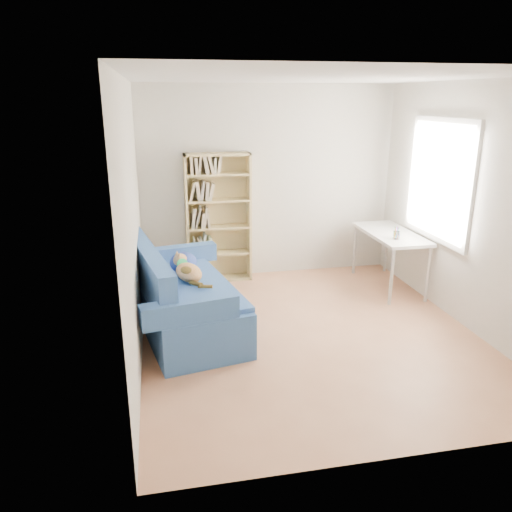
{
  "coord_description": "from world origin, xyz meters",
  "views": [
    {
      "loc": [
        -1.51,
        -4.66,
        2.42
      ],
      "look_at": [
        -0.54,
        0.17,
        0.85
      ],
      "focal_mm": 35.0,
      "sensor_mm": 36.0,
      "label": 1
    }
  ],
  "objects_px": {
    "desk": "(391,237)",
    "pen_cup": "(396,234)",
    "sofa": "(181,298)",
    "bookshelf": "(218,223)"
  },
  "relations": [
    {
      "from": "desk",
      "to": "pen_cup",
      "type": "relative_size",
      "value": 7.94
    },
    {
      "from": "bookshelf",
      "to": "pen_cup",
      "type": "height_order",
      "value": "bookshelf"
    },
    {
      "from": "desk",
      "to": "bookshelf",
      "type": "bearing_deg",
      "value": 161.66
    },
    {
      "from": "sofa",
      "to": "pen_cup",
      "type": "height_order",
      "value": "sofa"
    },
    {
      "from": "sofa",
      "to": "pen_cup",
      "type": "xyz_separation_m",
      "value": [
        2.68,
        0.43,
        0.46
      ]
    },
    {
      "from": "sofa",
      "to": "bookshelf",
      "type": "distance_m",
      "value": 1.63
    },
    {
      "from": "desk",
      "to": "pen_cup",
      "type": "xyz_separation_m",
      "value": [
        -0.08,
        -0.31,
        0.13
      ]
    },
    {
      "from": "sofa",
      "to": "desk",
      "type": "height_order",
      "value": "sofa"
    },
    {
      "from": "bookshelf",
      "to": "desk",
      "type": "height_order",
      "value": "bookshelf"
    },
    {
      "from": "sofa",
      "to": "pen_cup",
      "type": "bearing_deg",
      "value": -1.95
    }
  ]
}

